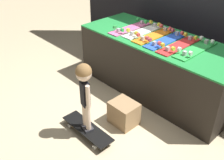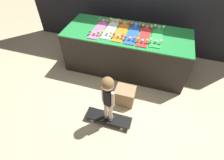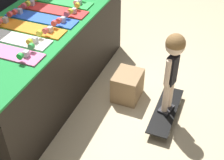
{
  "view_description": "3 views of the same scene",
  "coord_description": "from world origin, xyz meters",
  "px_view_note": "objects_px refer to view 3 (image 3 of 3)",
  "views": [
    {
      "loc": [
        1.92,
        -2.14,
        2.14
      ],
      "look_at": [
        -0.04,
        -0.31,
        0.48
      ],
      "focal_mm": 42.0,
      "sensor_mm": 36.0,
      "label": 1
    },
    {
      "loc": [
        0.55,
        -2.19,
        2.39
      ],
      "look_at": [
        -0.02,
        -0.32,
        0.41
      ],
      "focal_mm": 28.0,
      "sensor_mm": 36.0,
      "label": 2
    },
    {
      "loc": [
        -2.17,
        -1.14,
        2.19
      ],
      "look_at": [
        -0.06,
        -0.29,
        0.4
      ],
      "focal_mm": 50.0,
      "sensor_mm": 36.0,
      "label": 3
    }
  ],
  "objects_px": {
    "skateboard_pink_on_rack": "(2,50)",
    "storage_box": "(128,86)",
    "skateboard_on_floor": "(166,111)",
    "child": "(173,60)",
    "skateboard_blue_on_rack": "(41,17)",
    "skateboard_green_on_rack": "(59,0)",
    "skateboard_white_on_rack": "(12,37)",
    "skateboard_red_on_rack": "(53,9)",
    "skateboard_orange_on_rack": "(28,27)"
  },
  "relations": [
    {
      "from": "skateboard_orange_on_rack",
      "to": "skateboard_red_on_rack",
      "type": "bearing_deg",
      "value": -3.17
    },
    {
      "from": "skateboard_pink_on_rack",
      "to": "skateboard_green_on_rack",
      "type": "bearing_deg",
      "value": 2.78
    },
    {
      "from": "skateboard_pink_on_rack",
      "to": "storage_box",
      "type": "xyz_separation_m",
      "value": [
        0.73,
        -0.85,
        -0.67
      ]
    },
    {
      "from": "skateboard_blue_on_rack",
      "to": "skateboard_on_floor",
      "type": "height_order",
      "value": "skateboard_blue_on_rack"
    },
    {
      "from": "skateboard_orange_on_rack",
      "to": "skateboard_blue_on_rack",
      "type": "distance_m",
      "value": 0.21
    },
    {
      "from": "skateboard_blue_on_rack",
      "to": "storage_box",
      "type": "relative_size",
      "value": 2.29
    },
    {
      "from": "skateboard_orange_on_rack",
      "to": "skateboard_on_floor",
      "type": "xyz_separation_m",
      "value": [
        0.17,
        -1.33,
        -0.74
      ]
    },
    {
      "from": "skateboard_white_on_rack",
      "to": "skateboard_red_on_rack",
      "type": "distance_m",
      "value": 0.62
    },
    {
      "from": "skateboard_white_on_rack",
      "to": "skateboard_blue_on_rack",
      "type": "distance_m",
      "value": 0.41
    },
    {
      "from": "skateboard_white_on_rack",
      "to": "skateboard_green_on_rack",
      "type": "distance_m",
      "value": 0.82
    },
    {
      "from": "skateboard_green_on_rack",
      "to": "skateboard_orange_on_rack",
      "type": "bearing_deg",
      "value": -178.13
    },
    {
      "from": "skateboard_white_on_rack",
      "to": "skateboard_on_floor",
      "type": "bearing_deg",
      "value": -74.42
    },
    {
      "from": "skateboard_blue_on_rack",
      "to": "skateboard_on_floor",
      "type": "bearing_deg",
      "value": -91.54
    },
    {
      "from": "skateboard_pink_on_rack",
      "to": "skateboard_red_on_rack",
      "type": "height_order",
      "value": "same"
    },
    {
      "from": "child",
      "to": "storage_box",
      "type": "xyz_separation_m",
      "value": [
        0.14,
        0.45,
        -0.53
      ]
    },
    {
      "from": "child",
      "to": "storage_box",
      "type": "distance_m",
      "value": 0.71
    },
    {
      "from": "skateboard_orange_on_rack",
      "to": "skateboard_on_floor",
      "type": "relative_size",
      "value": 1.03
    },
    {
      "from": "skateboard_green_on_rack",
      "to": "storage_box",
      "type": "height_order",
      "value": "skateboard_green_on_rack"
    },
    {
      "from": "storage_box",
      "to": "skateboard_orange_on_rack",
      "type": "bearing_deg",
      "value": 109.77
    },
    {
      "from": "skateboard_orange_on_rack",
      "to": "skateboard_red_on_rack",
      "type": "xyz_separation_m",
      "value": [
        0.41,
        -0.02,
        0.0
      ]
    },
    {
      "from": "skateboard_pink_on_rack",
      "to": "skateboard_orange_on_rack",
      "type": "relative_size",
      "value": 1.0
    },
    {
      "from": "skateboard_green_on_rack",
      "to": "storage_box",
      "type": "xyz_separation_m",
      "value": [
        -0.3,
        -0.9,
        -0.67
      ]
    },
    {
      "from": "skateboard_blue_on_rack",
      "to": "storage_box",
      "type": "height_order",
      "value": "skateboard_blue_on_rack"
    },
    {
      "from": "skateboard_white_on_rack",
      "to": "child",
      "type": "relative_size",
      "value": 0.87
    },
    {
      "from": "skateboard_pink_on_rack",
      "to": "skateboard_orange_on_rack",
      "type": "xyz_separation_m",
      "value": [
        0.41,
        0.03,
        0.0
      ]
    },
    {
      "from": "skateboard_green_on_rack",
      "to": "storage_box",
      "type": "distance_m",
      "value": 1.16
    },
    {
      "from": "skateboard_on_floor",
      "to": "child",
      "type": "distance_m",
      "value": 0.6
    },
    {
      "from": "skateboard_pink_on_rack",
      "to": "skateboard_red_on_rack",
      "type": "bearing_deg",
      "value": 0.49
    },
    {
      "from": "skateboard_pink_on_rack",
      "to": "child",
      "type": "height_order",
      "value": "child"
    },
    {
      "from": "skateboard_orange_on_rack",
      "to": "skateboard_blue_on_rack",
      "type": "relative_size",
      "value": 1.0
    },
    {
      "from": "skateboard_blue_on_rack",
      "to": "skateboard_green_on_rack",
      "type": "distance_m",
      "value": 0.41
    },
    {
      "from": "skateboard_pink_on_rack",
      "to": "skateboard_white_on_rack",
      "type": "xyz_separation_m",
      "value": [
        0.21,
        0.05,
        0.0
      ]
    },
    {
      "from": "skateboard_pink_on_rack",
      "to": "skateboard_blue_on_rack",
      "type": "relative_size",
      "value": 1.0
    },
    {
      "from": "skateboard_red_on_rack",
      "to": "skateboard_on_floor",
      "type": "xyz_separation_m",
      "value": [
        -0.24,
        -1.3,
        -0.74
      ]
    },
    {
      "from": "skateboard_green_on_rack",
      "to": "skateboard_on_floor",
      "type": "distance_m",
      "value": 1.6
    },
    {
      "from": "skateboard_pink_on_rack",
      "to": "skateboard_white_on_rack",
      "type": "distance_m",
      "value": 0.21
    },
    {
      "from": "skateboard_pink_on_rack",
      "to": "skateboard_orange_on_rack",
      "type": "bearing_deg",
      "value": 4.14
    },
    {
      "from": "skateboard_green_on_rack",
      "to": "child",
      "type": "xyz_separation_m",
      "value": [
        -0.45,
        -1.35,
        -0.14
      ]
    },
    {
      "from": "skateboard_pink_on_rack",
      "to": "skateboard_white_on_rack",
      "type": "bearing_deg",
      "value": 14.83
    },
    {
      "from": "skateboard_white_on_rack",
      "to": "skateboard_green_on_rack",
      "type": "bearing_deg",
      "value": -0.32
    },
    {
      "from": "skateboard_blue_on_rack",
      "to": "skateboard_red_on_rack",
      "type": "height_order",
      "value": "same"
    },
    {
      "from": "skateboard_green_on_rack",
      "to": "skateboard_on_floor",
      "type": "bearing_deg",
      "value": -108.38
    },
    {
      "from": "storage_box",
      "to": "child",
      "type": "bearing_deg",
      "value": -107.85
    },
    {
      "from": "skateboard_on_floor",
      "to": "storage_box",
      "type": "height_order",
      "value": "storage_box"
    },
    {
      "from": "skateboard_white_on_rack",
      "to": "skateboard_green_on_rack",
      "type": "relative_size",
      "value": 1.0
    },
    {
      "from": "skateboard_red_on_rack",
      "to": "skateboard_green_on_rack",
      "type": "relative_size",
      "value": 1.0
    },
    {
      "from": "child",
      "to": "skateboard_blue_on_rack",
      "type": "bearing_deg",
      "value": 102.44
    },
    {
      "from": "skateboard_white_on_rack",
      "to": "skateboard_on_floor",
      "type": "height_order",
      "value": "skateboard_white_on_rack"
    },
    {
      "from": "storage_box",
      "to": "skateboard_on_floor",
      "type": "bearing_deg",
      "value": -107.85
    },
    {
      "from": "storage_box",
      "to": "skateboard_pink_on_rack",
      "type": "bearing_deg",
      "value": 130.63
    }
  ]
}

